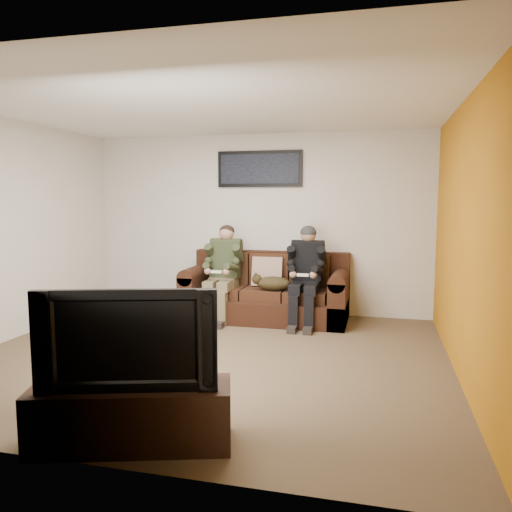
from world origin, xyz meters
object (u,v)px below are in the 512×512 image
(sofa, at_px, (267,294))
(cat, at_px, (272,283))
(tv_stand, at_px, (132,415))
(framed_poster, at_px, (260,169))
(person_right, at_px, (306,269))
(person_left, at_px, (223,267))
(television, at_px, (129,336))

(sofa, xyz_separation_m, cat, (0.13, -0.27, 0.20))
(tv_stand, bearing_deg, framed_poster, 74.65)
(person_right, bearing_deg, framed_poster, 143.60)
(person_right, bearing_deg, sofa, 162.02)
(cat, bearing_deg, tv_stand, -93.51)
(sofa, bearing_deg, cat, -64.13)
(cat, distance_m, framed_poster, 1.71)
(sofa, height_order, person_left, person_left)
(sofa, xyz_separation_m, person_right, (0.58, -0.19, 0.39))
(sofa, distance_m, person_left, 0.72)
(person_right, distance_m, framed_poster, 1.67)
(framed_poster, distance_m, television, 4.38)
(sofa, xyz_separation_m, television, (-0.09, -3.78, 0.41))
(person_right, height_order, cat, person_right)
(cat, xyz_separation_m, tv_stand, (-0.22, -3.51, -0.34))
(framed_poster, height_order, tv_stand, framed_poster)
(sofa, distance_m, television, 3.80)
(sofa, xyz_separation_m, framed_poster, (-0.20, 0.39, 1.75))
(person_left, distance_m, person_right, 1.16)
(person_left, distance_m, television, 3.63)
(tv_stand, bearing_deg, cat, 69.57)
(person_right, relative_size, tv_stand, 0.98)
(tv_stand, bearing_deg, person_right, 62.61)
(person_right, bearing_deg, cat, -169.91)
(person_right, distance_m, tv_stand, 3.69)
(tv_stand, distance_m, television, 0.55)
(person_left, height_order, framed_poster, framed_poster)
(person_right, distance_m, cat, 0.49)
(person_left, xyz_separation_m, cat, (0.71, -0.08, -0.19))
(framed_poster, bearing_deg, person_right, -36.40)
(framed_poster, height_order, television, framed_poster)
(cat, bearing_deg, person_right, 10.09)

